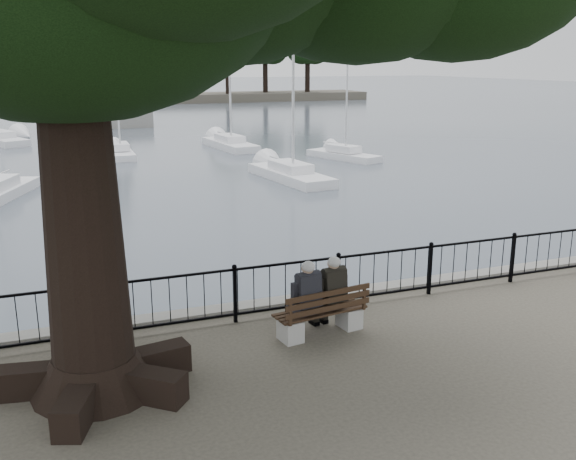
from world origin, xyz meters
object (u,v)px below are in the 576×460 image
person_left (304,301)px  person_right (329,296)px  lion_monument (114,101)px  bench (322,318)px

person_left → person_right: bearing=8.2°
person_left → lion_monument: lion_monument is taller
bench → person_right: size_ratio=1.23×
bench → lion_monument: lion_monument is taller
person_left → lion_monument: bearing=87.5°
person_right → lion_monument: lion_monument is taller
bench → person_right: (0.19, 0.12, 0.33)m
bench → lion_monument: 48.51m
bench → person_left: bearing=170.7°
bench → person_left: 0.45m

